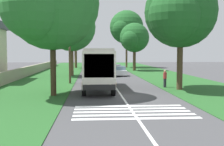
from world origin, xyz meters
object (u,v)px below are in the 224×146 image
at_px(roadside_tree_right_1, 178,14).
at_px(pedestrian, 165,78).
at_px(trailing_car_0, 119,71).
at_px(coach_bus, 98,66).
at_px(roadside_tree_right_0, 134,39).
at_px(roadside_tree_left_2, 50,6).
at_px(trailing_minibus_0, 94,61).
at_px(roadside_tree_right_2, 126,28).
at_px(trailing_car_1, 115,69).
at_px(utility_pole, 70,41).
at_px(trailing_car_2, 93,67).
at_px(roadside_tree_left_0, 70,28).
at_px(roadside_tree_left_1, 74,31).

relative_size(roadside_tree_right_1, pedestrian, 6.09).
bearing_deg(trailing_car_0, coach_bus, 167.48).
bearing_deg(roadside_tree_right_0, roadside_tree_left_2, 160.57).
relative_size(trailing_minibus_0, roadside_tree_right_2, 0.47).
relative_size(trailing_car_1, roadside_tree_right_1, 0.42).
bearing_deg(roadside_tree_right_1, trailing_minibus_0, 10.10).
bearing_deg(roadside_tree_right_0, utility_pole, 155.50).
distance_m(trailing_car_2, roadside_tree_left_0, 15.94).
bearing_deg(roadside_tree_left_2, roadside_tree_right_1, -74.84).
bearing_deg(coach_bus, trailing_car_0, -12.52).
distance_m(coach_bus, roadside_tree_left_2, 7.13).
distance_m(trailing_minibus_0, roadside_tree_right_1, 41.61).
height_order(trailing_minibus_0, roadside_tree_right_2, roadside_tree_right_2).
xyz_separation_m(trailing_car_2, utility_pole, (-25.08, 2.71, 4.00)).
bearing_deg(roadside_tree_left_2, pedestrian, -65.72).
xyz_separation_m(trailing_car_2, roadside_tree_right_2, (8.91, -7.39, 8.19)).
bearing_deg(coach_bus, trailing_minibus_0, -0.05).
height_order(trailing_car_1, roadside_tree_right_1, roadside_tree_right_1).
xyz_separation_m(coach_bus, pedestrian, (1.01, -6.55, -1.24)).
bearing_deg(roadside_tree_right_1, roadside_tree_right_2, 0.10).
xyz_separation_m(coach_bus, roadside_tree_right_1, (-0.65, -7.27, 4.73)).
bearing_deg(roadside_tree_left_2, roadside_tree_right_0, -19.43).
height_order(roadside_tree_left_0, roadside_tree_right_2, roadside_tree_right_2).
bearing_deg(roadside_tree_right_0, roadside_tree_left_1, 47.34).
bearing_deg(trailing_car_0, trailing_car_2, 14.67).
xyz_separation_m(coach_bus, trailing_car_1, (22.02, -3.45, -1.48)).
relative_size(coach_bus, trailing_car_0, 2.60).
xyz_separation_m(trailing_car_2, roadside_tree_right_1, (-31.02, -7.46, 6.21)).
xyz_separation_m(trailing_car_0, utility_pole, (-10.74, 6.46, 4.00)).
xyz_separation_m(roadside_tree_left_0, pedestrian, (-15.10, -10.18, -5.99)).
bearing_deg(roadside_tree_left_2, trailing_car_0, -20.37).
relative_size(trailing_minibus_0, pedestrian, 3.55).
bearing_deg(roadside_tree_right_1, utility_pole, 59.72).
height_order(trailing_minibus_0, roadside_tree_left_1, roadside_tree_left_1).
distance_m(roadside_tree_left_0, roadside_tree_left_2, 19.74).
bearing_deg(trailing_car_0, trailing_minibus_0, 8.38).
distance_m(trailing_car_2, roadside_tree_left_2, 34.78).
relative_size(coach_bus, trailing_car_2, 2.60).
bearing_deg(roadside_tree_left_2, roadside_tree_left_0, -0.34).
distance_m(trailing_car_0, utility_pole, 13.16).
height_order(trailing_car_2, pedestrian, pedestrian).
bearing_deg(roadside_tree_right_1, trailing_car_2, 13.53).
xyz_separation_m(trailing_car_1, roadside_tree_right_2, (17.28, -3.75, 8.19)).
relative_size(coach_bus, roadside_tree_left_1, 0.98).
xyz_separation_m(trailing_car_1, pedestrian, (-21.00, -3.10, 0.24)).
bearing_deg(trailing_car_2, coach_bus, -179.64).
height_order(roadside_tree_left_2, roadside_tree_right_0, roadside_tree_left_2).
bearing_deg(roadside_tree_left_2, utility_pole, -5.37).
height_order(coach_bus, roadside_tree_left_1, roadside_tree_left_1).
relative_size(roadside_tree_left_1, roadside_tree_right_1, 1.11).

